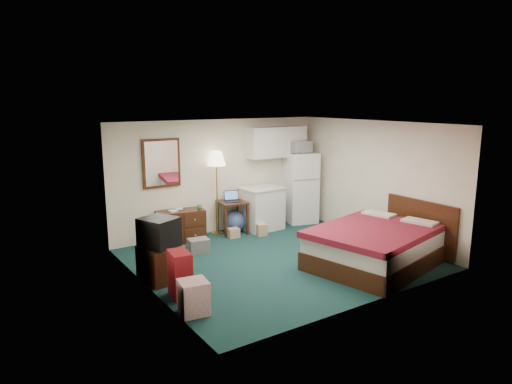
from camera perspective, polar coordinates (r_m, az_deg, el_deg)
floor at (r=8.62m, az=2.80°, el=-8.34°), size 5.00×4.50×0.01m
ceiling at (r=8.12m, az=2.97°, el=8.49°), size 5.00×4.50×0.01m
walls at (r=8.28m, az=2.88°, el=-0.18°), size 5.01×4.51×2.50m
mirror at (r=9.50m, az=-11.75°, el=3.56°), size 0.80×0.06×1.00m
upper_cabinets at (r=10.68m, az=2.64°, el=6.27°), size 1.50×0.35×0.70m
headboard at (r=9.30m, az=19.83°, el=-3.99°), size 0.06×1.56×1.00m
dresser at (r=9.65m, az=-9.39°, el=-4.22°), size 1.04×0.59×0.67m
floor_lamp at (r=9.96m, az=-4.90°, el=-0.14°), size 0.42×0.42×1.84m
desk at (r=10.13m, az=-2.98°, el=-3.16°), size 0.64×0.64×0.72m
exercise_ball at (r=10.21m, az=-2.74°, el=-3.69°), size 0.54×0.54×0.50m
kitchen_counter at (r=10.39m, az=0.74°, el=-2.14°), size 0.90×0.71×0.94m
fridge at (r=11.03m, az=5.57°, el=0.58°), size 0.85×0.85×1.68m
bed at (r=8.41m, az=14.51°, el=-6.71°), size 2.50×2.13×0.70m
tv_stand at (r=7.72m, az=-11.77°, el=-8.70°), size 0.67×0.72×0.58m
suitcase at (r=7.02m, az=-9.47°, el=-10.13°), size 0.32×0.47×0.71m
retail_box at (r=6.54m, az=-7.80°, el=-12.89°), size 0.43×0.43×0.48m
file_bin at (r=8.99m, az=-7.19°, el=-6.66°), size 0.42×0.34×0.27m
cardboard_box_a at (r=9.87m, az=-2.85°, el=-5.12°), size 0.25×0.22×0.20m
cardboard_box_b at (r=10.02m, az=0.59°, el=-4.68°), size 0.26×0.29×0.26m
laptop at (r=9.98m, az=-2.94°, el=-0.59°), size 0.38×0.34×0.23m
crt_tv at (r=7.56m, az=-12.04°, el=-4.92°), size 0.69×0.71×0.47m
microwave at (r=10.83m, az=5.56°, el=5.78°), size 0.50×0.29×0.34m
book_a at (r=9.46m, az=-10.78°, el=-1.83°), size 0.16×0.02×0.21m
book_b at (r=9.64m, az=-10.05°, el=-1.59°), size 0.15×0.08×0.20m
mug at (r=9.58m, az=-7.05°, el=-1.84°), size 0.14×0.14×0.12m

